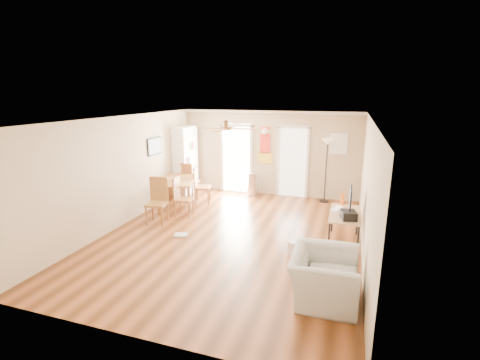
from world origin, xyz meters
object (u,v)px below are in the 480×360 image
(computer_desk, at_px, (344,228))
(wastebasket_a, at_px, (293,248))
(armchair, at_px, (324,277))
(torchiere_lamp, at_px, (326,171))
(dining_chair_right_a, at_px, (202,185))
(dining_chair_near, at_px, (156,201))
(printer, at_px, (348,215))
(dining_table, at_px, (178,192))
(dining_chair_right_b, at_px, (184,197))
(dining_chair_far, at_px, (190,180))
(trash_can, at_px, (253,184))
(bookshelf, at_px, (185,161))

(computer_desk, height_order, wastebasket_a, computer_desk)
(armchair, bearing_deg, torchiere_lamp, 3.71)
(dining_chair_right_a, bearing_deg, torchiere_lamp, -85.88)
(dining_chair_near, height_order, printer, dining_chair_near)
(dining_chair_near, xyz_separation_m, armchair, (4.15, -2.01, -0.18))
(dining_chair_near, distance_m, wastebasket_a, 3.55)
(computer_desk, bearing_deg, dining_table, 165.29)
(dining_chair_right_b, distance_m, printer, 4.13)
(armchair, bearing_deg, wastebasket_a, 26.30)
(dining_chair_right_b, xyz_separation_m, dining_chair_far, (-0.63, 1.68, 0.02))
(trash_can, bearing_deg, printer, -47.48)
(trash_can, xyz_separation_m, wastebasket_a, (1.89, -3.67, -0.22))
(dining_chair_far, bearing_deg, armchair, 142.65)
(dining_chair_far, height_order, printer, dining_chair_far)
(torchiere_lamp, xyz_separation_m, computer_desk, (0.62, -2.84, -0.59))
(bookshelf, xyz_separation_m, dining_table, (0.37, -1.22, -0.67))
(dining_chair_right_b, distance_m, torchiere_lamp, 4.14)
(torchiere_lamp, bearing_deg, printer, -77.74)
(dining_chair_right_b, relative_size, torchiere_lamp, 0.55)
(dining_chair_right_b, height_order, printer, dining_chair_right_b)
(printer, bearing_deg, dining_chair_right_a, 139.58)
(dining_chair_right_a, distance_m, armchair, 5.36)
(trash_can, bearing_deg, bookshelf, -169.30)
(torchiere_lamp, distance_m, printer, 3.24)
(bookshelf, relative_size, dining_chair_near, 1.90)
(dining_chair_right_a, relative_size, dining_chair_right_b, 1.03)
(dining_table, distance_m, dining_chair_right_b, 0.93)
(torchiere_lamp, height_order, computer_desk, torchiere_lamp)
(bookshelf, bearing_deg, dining_chair_right_a, -21.48)
(computer_desk, relative_size, wastebasket_a, 4.40)
(printer, xyz_separation_m, armchair, (-0.30, -1.88, -0.38))
(dining_chair_far, xyz_separation_m, torchiere_lamp, (4.00, 0.70, 0.40))
(bookshelf, distance_m, wastebasket_a, 5.23)
(dining_chair_near, distance_m, armchair, 4.62)
(bookshelf, height_order, dining_chair_near, bookshelf)
(dining_chair_right_a, xyz_separation_m, torchiere_lamp, (3.36, 1.21, 0.40))
(dining_chair_near, relative_size, torchiere_lamp, 0.60)
(trash_can, xyz_separation_m, armchair, (2.58, -5.01, 0.01))
(dining_chair_right_b, bearing_deg, wastebasket_a, -120.34)
(bookshelf, xyz_separation_m, wastebasket_a, (3.98, -3.27, -0.91))
(dining_chair_right_b, bearing_deg, dining_table, 29.63)
(dining_chair_right_b, height_order, dining_chair_near, dining_chair_near)
(printer, bearing_deg, computer_desk, 86.25)
(wastebasket_a, distance_m, armchair, 1.53)
(dining_chair_right_b, height_order, torchiere_lamp, torchiere_lamp)
(bookshelf, bearing_deg, armchair, -25.64)
(dining_chair_right_a, bearing_deg, wastebasket_a, -144.70)
(dining_chair_right_b, height_order, wastebasket_a, dining_chair_right_b)
(dining_chair_far, height_order, torchiere_lamp, torchiere_lamp)
(dining_chair_far, bearing_deg, wastebasket_a, 148.39)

